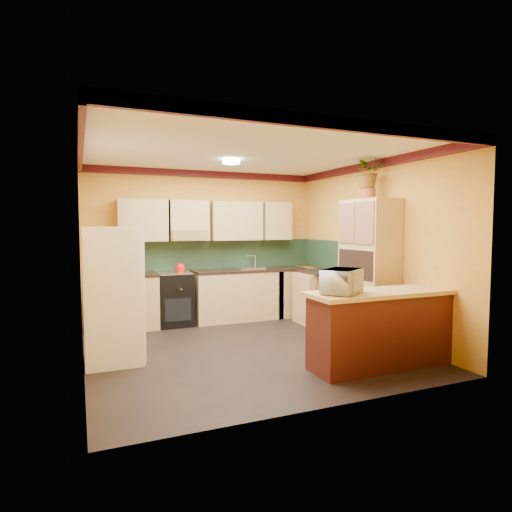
{
  "coord_description": "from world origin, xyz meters",
  "views": [
    {
      "loc": [
        -2.13,
        -5.45,
        1.71
      ],
      "look_at": [
        0.34,
        0.45,
        1.26
      ],
      "focal_mm": 30.0,
      "sensor_mm": 36.0,
      "label": 1
    }
  ],
  "objects_px": {
    "base_cabinets_back": "(209,298)",
    "fridge": "(112,295)",
    "microwave": "(342,281)",
    "breakfast_bar": "(382,331)",
    "stove": "(174,299)",
    "pantry": "(369,270)"
  },
  "relations": [
    {
      "from": "stove",
      "to": "breakfast_bar",
      "type": "distance_m",
      "value": 3.65
    },
    {
      "from": "fridge",
      "to": "pantry",
      "type": "bearing_deg",
      "value": -5.57
    },
    {
      "from": "microwave",
      "to": "stove",
      "type": "bearing_deg",
      "value": 76.15
    },
    {
      "from": "base_cabinets_back",
      "to": "microwave",
      "type": "xyz_separation_m",
      "value": [
        0.66,
        -3.13,
        0.63
      ]
    },
    {
      "from": "base_cabinets_back",
      "to": "microwave",
      "type": "height_order",
      "value": "microwave"
    },
    {
      "from": "stove",
      "to": "pantry",
      "type": "height_order",
      "value": "pantry"
    },
    {
      "from": "fridge",
      "to": "pantry",
      "type": "relative_size",
      "value": 0.81
    },
    {
      "from": "base_cabinets_back",
      "to": "fridge",
      "type": "xyz_separation_m",
      "value": [
        -1.75,
        -1.72,
        0.41
      ]
    },
    {
      "from": "stove",
      "to": "fridge",
      "type": "bearing_deg",
      "value": -123.25
    },
    {
      "from": "stove",
      "to": "breakfast_bar",
      "type": "relative_size",
      "value": 0.51
    },
    {
      "from": "fridge",
      "to": "pantry",
      "type": "distance_m",
      "value": 3.62
    },
    {
      "from": "base_cabinets_back",
      "to": "fridge",
      "type": "bearing_deg",
      "value": -135.55
    },
    {
      "from": "breakfast_bar",
      "to": "stove",
      "type": "bearing_deg",
      "value": 120.85
    },
    {
      "from": "stove",
      "to": "microwave",
      "type": "relative_size",
      "value": 1.77
    },
    {
      "from": "microwave",
      "to": "pantry",
      "type": "bearing_deg",
      "value": 5.61
    },
    {
      "from": "fridge",
      "to": "microwave",
      "type": "relative_size",
      "value": 3.31
    },
    {
      "from": "microwave",
      "to": "breakfast_bar",
      "type": "bearing_deg",
      "value": -36.2
    },
    {
      "from": "stove",
      "to": "pantry",
      "type": "distance_m",
      "value": 3.28
    },
    {
      "from": "fridge",
      "to": "breakfast_bar",
      "type": "bearing_deg",
      "value": -25.23
    },
    {
      "from": "breakfast_bar",
      "to": "base_cabinets_back",
      "type": "bearing_deg",
      "value": 111.68
    },
    {
      "from": "fridge",
      "to": "breakfast_bar",
      "type": "distance_m",
      "value": 3.34
    },
    {
      "from": "stove",
      "to": "microwave",
      "type": "xyz_separation_m",
      "value": [
        1.29,
        -3.13,
        0.62
      ]
    }
  ]
}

